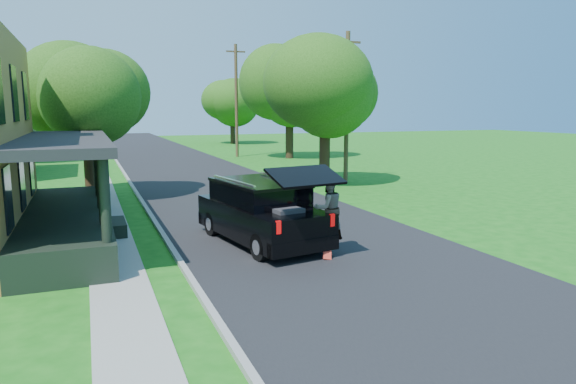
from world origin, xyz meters
name	(u,v)px	position (x,y,z in m)	size (l,w,h in m)	color
ground	(356,269)	(0.00, 0.00, 0.00)	(140.00, 140.00, 0.00)	#135A12
street	(196,175)	(0.00, 20.00, 0.00)	(8.00, 120.00, 0.02)	black
curb	(127,178)	(-4.05, 20.00, 0.00)	(0.15, 120.00, 0.12)	gray
sidewalk	(98,180)	(-5.60, 20.00, 0.00)	(1.30, 120.00, 0.03)	gray
black_suv	(262,212)	(-1.40, 3.25, 0.95)	(2.85, 5.60, 2.49)	black
skateboarder	(328,208)	(-0.06, 1.50, 1.28)	(0.87, 0.68, 1.75)	black
skateboard	(327,245)	(-0.28, 1.09, 0.37)	(0.41, 0.48, 0.77)	red
tree_left_mid	(85,88)	(-6.02, 13.40, 4.86)	(6.14, 6.41, 7.50)	black
tree_left_far	(13,84)	(-11.03, 33.35, 5.85)	(7.27, 7.43, 9.09)	black
tree_right_near	(324,79)	(5.45, 13.42, 5.52)	(6.68, 6.41, 8.46)	black
tree_right_mid	(289,81)	(9.35, 28.28, 6.25)	(7.93, 7.67, 9.79)	black
tree_right_far	(232,98)	(9.88, 47.63, 5.24)	(5.93, 5.86, 8.36)	black
utility_pole_near	(347,106)	(7.00, 13.84, 4.14)	(1.47, 0.24, 8.02)	#3C2C1C
utility_pole_far	(236,100)	(5.77, 31.11, 4.79)	(1.61, 0.26, 9.28)	#3C2C1C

